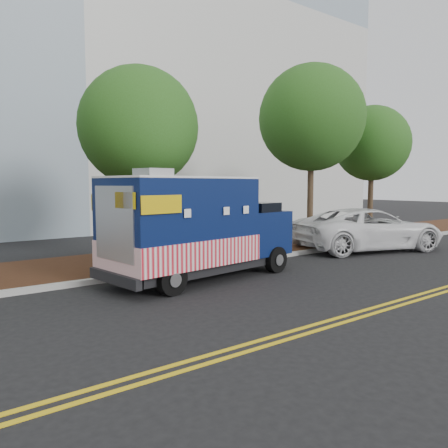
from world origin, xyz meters
TOP-DOWN VIEW (x-y plane):
  - ground at (0.00, 0.00)m, footprint 120.00×120.00m
  - curb at (0.00, 1.40)m, footprint 120.00×0.18m
  - mulch_strip at (0.00, 3.50)m, footprint 120.00×4.00m
  - centerline_near at (0.00, -4.45)m, footprint 120.00×0.10m
  - centerline_far at (0.00, -4.70)m, footprint 120.00×0.10m
  - tree_b at (0.78, 3.78)m, footprint 4.01×4.01m
  - tree_c at (8.48, 3.00)m, footprint 4.51×4.51m
  - tree_d at (13.22, 3.25)m, footprint 3.72×3.72m
  - sign_post at (-0.90, 1.55)m, footprint 0.06×0.06m
  - food_truck at (0.67, 0.23)m, footprint 6.00×2.86m
  - white_car at (9.27, 0.59)m, footprint 6.65×4.53m

SIDE VIEW (x-z plane):
  - ground at x=0.00m, z-range 0.00..0.00m
  - centerline_near at x=0.00m, z-range 0.00..0.01m
  - centerline_far at x=0.00m, z-range 0.00..0.01m
  - curb at x=0.00m, z-range 0.00..0.15m
  - mulch_strip at x=0.00m, z-range 0.00..0.15m
  - white_car at x=9.27m, z-range 0.00..1.69m
  - sign_post at x=-0.90m, z-range 0.00..2.40m
  - food_truck at x=0.67m, z-range -0.14..2.90m
  - tree_b at x=0.78m, z-range 1.28..7.86m
  - tree_d at x=13.22m, z-range 1.40..7.93m
  - tree_c at x=8.48m, z-range 1.59..9.32m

